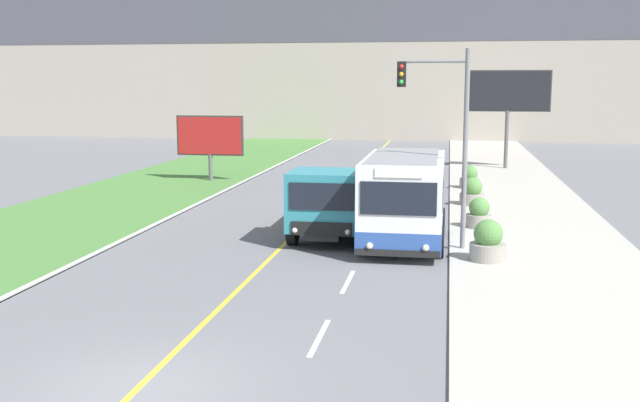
{
  "coord_description": "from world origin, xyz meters",
  "views": [
    {
      "loc": [
        5.37,
        -11.96,
        5.43
      ],
      "look_at": [
        1.1,
        12.87,
        1.4
      ],
      "focal_mm": 42.0,
      "sensor_mm": 36.0,
      "label": 1
    }
  ],
  "objects_px": {
    "billboard_large": "(508,94)",
    "planter_round_third": "(472,193)",
    "planter_round_near": "(488,243)",
    "billboard_small": "(210,137)",
    "planter_round_far": "(470,178)",
    "dump_truck": "(331,203)",
    "traffic_light_mast": "(446,124)",
    "planter_round_second": "(479,214)",
    "city_bus": "(404,200)"
  },
  "relations": [
    {
      "from": "planter_round_near",
      "to": "planter_round_second",
      "type": "height_order",
      "value": "planter_round_near"
    },
    {
      "from": "planter_round_third",
      "to": "planter_round_near",
      "type": "bearing_deg",
      "value": -89.05
    },
    {
      "from": "dump_truck",
      "to": "planter_round_far",
      "type": "relative_size",
      "value": 5.7
    },
    {
      "from": "traffic_light_mast",
      "to": "planter_round_near",
      "type": "xyz_separation_m",
      "value": [
        1.33,
        -1.59,
        -3.45
      ]
    },
    {
      "from": "traffic_light_mast",
      "to": "dump_truck",
      "type": "bearing_deg",
      "value": 164.75
    },
    {
      "from": "planter_round_far",
      "to": "dump_truck",
      "type": "bearing_deg",
      "value": -111.02
    },
    {
      "from": "billboard_small",
      "to": "planter_round_third",
      "type": "distance_m",
      "value": 15.46
    },
    {
      "from": "planter_round_second",
      "to": "billboard_large",
      "type": "bearing_deg",
      "value": 83.25
    },
    {
      "from": "planter_round_second",
      "to": "planter_round_near",
      "type": "bearing_deg",
      "value": -89.26
    },
    {
      "from": "billboard_small",
      "to": "planter_round_far",
      "type": "relative_size",
      "value": 3.23
    },
    {
      "from": "traffic_light_mast",
      "to": "billboard_large",
      "type": "height_order",
      "value": "traffic_light_mast"
    },
    {
      "from": "planter_round_near",
      "to": "planter_round_far",
      "type": "bearing_deg",
      "value": 90.54
    },
    {
      "from": "billboard_small",
      "to": "planter_round_third",
      "type": "relative_size",
      "value": 3.08
    },
    {
      "from": "billboard_large",
      "to": "planter_round_third",
      "type": "xyz_separation_m",
      "value": [
        -2.47,
        -14.68,
        -4.04
      ]
    },
    {
      "from": "dump_truck",
      "to": "planter_round_third",
      "type": "xyz_separation_m",
      "value": [
        5.03,
        7.88,
        -0.65
      ]
    },
    {
      "from": "dump_truck",
      "to": "traffic_light_mast",
      "type": "relative_size",
      "value": 1.03
    },
    {
      "from": "city_bus",
      "to": "planter_round_far",
      "type": "height_order",
      "value": "city_bus"
    },
    {
      "from": "city_bus",
      "to": "planter_round_near",
      "type": "bearing_deg",
      "value": -38.02
    },
    {
      "from": "billboard_large",
      "to": "planter_round_far",
      "type": "height_order",
      "value": "billboard_large"
    },
    {
      "from": "planter_round_second",
      "to": "planter_round_third",
      "type": "xyz_separation_m",
      "value": [
        -0.11,
        5.26,
        0.04
      ]
    },
    {
      "from": "dump_truck",
      "to": "traffic_light_mast",
      "type": "height_order",
      "value": "traffic_light_mast"
    },
    {
      "from": "billboard_small",
      "to": "planter_round_far",
      "type": "xyz_separation_m",
      "value": [
        14.02,
        -1.04,
        -1.83
      ]
    },
    {
      "from": "billboard_small",
      "to": "dump_truck",
      "type": "bearing_deg",
      "value": -57.67
    },
    {
      "from": "dump_truck",
      "to": "billboard_small",
      "type": "bearing_deg",
      "value": 122.33
    },
    {
      "from": "city_bus",
      "to": "dump_truck",
      "type": "height_order",
      "value": "city_bus"
    },
    {
      "from": "billboard_small",
      "to": "city_bus",
      "type": "bearing_deg",
      "value": -52.03
    },
    {
      "from": "traffic_light_mast",
      "to": "planter_round_far",
      "type": "bearing_deg",
      "value": 85.23
    },
    {
      "from": "city_bus",
      "to": "planter_round_second",
      "type": "xyz_separation_m",
      "value": [
        2.6,
        3.18,
        -0.97
      ]
    },
    {
      "from": "billboard_large",
      "to": "planter_round_far",
      "type": "distance_m",
      "value": 10.54
    },
    {
      "from": "traffic_light_mast",
      "to": "planter_round_second",
      "type": "xyz_separation_m",
      "value": [
        1.27,
        3.67,
        -3.51
      ]
    },
    {
      "from": "traffic_light_mast",
      "to": "billboard_small",
      "type": "bearing_deg",
      "value": 130.12
    },
    {
      "from": "traffic_light_mast",
      "to": "planter_round_third",
      "type": "relative_size",
      "value": 5.31
    },
    {
      "from": "traffic_light_mast",
      "to": "billboard_small",
      "type": "distance_m",
      "value": 19.99
    },
    {
      "from": "traffic_light_mast",
      "to": "billboard_large",
      "type": "distance_m",
      "value": 23.9
    },
    {
      "from": "billboard_large",
      "to": "planter_round_second",
      "type": "relative_size",
      "value": 5.46
    },
    {
      "from": "traffic_light_mast",
      "to": "planter_round_second",
      "type": "relative_size",
      "value": 5.76
    },
    {
      "from": "city_bus",
      "to": "billboard_large",
      "type": "xyz_separation_m",
      "value": [
        4.96,
        23.12,
        3.11
      ]
    },
    {
      "from": "dump_truck",
      "to": "billboard_large",
      "type": "height_order",
      "value": "billboard_large"
    },
    {
      "from": "city_bus",
      "to": "planter_round_second",
      "type": "distance_m",
      "value": 4.22
    },
    {
      "from": "billboard_large",
      "to": "planter_round_near",
      "type": "xyz_separation_m",
      "value": [
        -2.29,
        -25.21,
        -4.02
      ]
    },
    {
      "from": "billboard_large",
      "to": "planter_round_far",
      "type": "bearing_deg",
      "value": -104.53
    },
    {
      "from": "planter_round_near",
      "to": "planter_round_second",
      "type": "xyz_separation_m",
      "value": [
        -0.07,
        5.26,
        -0.06
      ]
    },
    {
      "from": "dump_truck",
      "to": "traffic_light_mast",
      "type": "bearing_deg",
      "value": -15.25
    },
    {
      "from": "billboard_small",
      "to": "planter_round_near",
      "type": "xyz_separation_m",
      "value": [
        14.17,
        -16.83,
        -1.79
      ]
    },
    {
      "from": "planter_round_third",
      "to": "dump_truck",
      "type": "bearing_deg",
      "value": -122.53
    },
    {
      "from": "billboard_small",
      "to": "planter_round_second",
      "type": "relative_size",
      "value": 3.34
    },
    {
      "from": "traffic_light_mast",
      "to": "billboard_small",
      "type": "height_order",
      "value": "traffic_light_mast"
    },
    {
      "from": "planter_round_third",
      "to": "planter_round_second",
      "type": "bearing_deg",
      "value": -88.85
    },
    {
      "from": "planter_round_near",
      "to": "dump_truck",
      "type": "bearing_deg",
      "value": 153.03
    },
    {
      "from": "city_bus",
      "to": "planter_round_second",
      "type": "relative_size",
      "value": 5.24
    }
  ]
}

